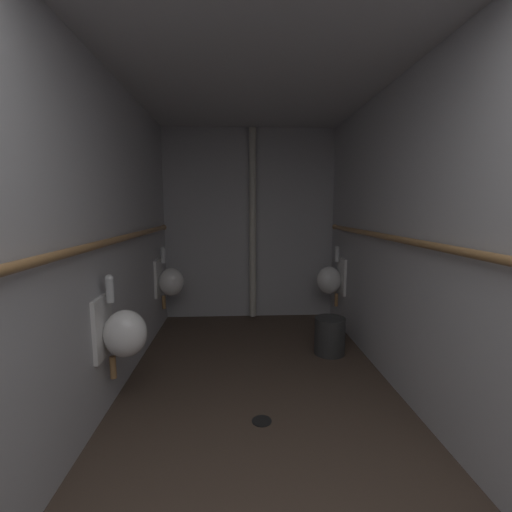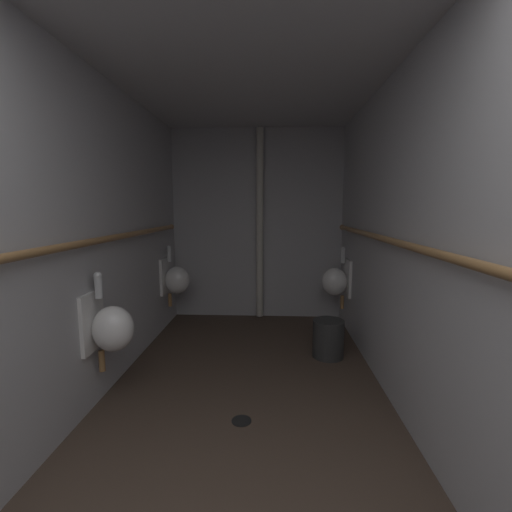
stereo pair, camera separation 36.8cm
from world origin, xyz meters
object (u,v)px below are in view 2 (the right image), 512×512
object	(u,v)px
urinal_right_mid	(336,281)
waste_bin	(328,339)
urinal_left_mid	(110,327)
urinal_left_far	(175,279)
standpipe_back_wall	(260,225)
floor_drain	(242,420)

from	to	relation	value
urinal_right_mid	waste_bin	distance (m)	0.91
urinal_right_mid	urinal_left_mid	bearing A→B (deg)	-138.48
urinal_left_mid	urinal_right_mid	bearing A→B (deg)	41.52
urinal_left_mid	urinal_left_far	size ratio (longest dim) A/B	1.00
urinal_right_mid	standpipe_back_wall	xyz separation A→B (m)	(-0.94, 0.44, 0.64)
urinal_left_far	standpipe_back_wall	distance (m)	1.28
urinal_left_mid	floor_drain	distance (m)	1.16
urinal_left_mid	floor_drain	size ratio (longest dim) A/B	5.39
urinal_right_mid	floor_drain	world-z (taller)	urinal_right_mid
waste_bin	standpipe_back_wall	bearing A→B (deg)	121.01
waste_bin	urinal_left_far	bearing A→B (deg)	156.09
urinal_right_mid	floor_drain	distance (m)	2.21
urinal_right_mid	waste_bin	bearing A→B (deg)	-104.86
urinal_left_mid	waste_bin	distance (m)	2.04
urinal_right_mid	standpipe_back_wall	world-z (taller)	standpipe_back_wall
urinal_left_mid	urinal_left_far	world-z (taller)	same
urinal_right_mid	urinal_left_far	bearing A→B (deg)	-179.95
standpipe_back_wall	floor_drain	bearing A→B (deg)	-90.96
urinal_left_far	standpipe_back_wall	bearing A→B (deg)	23.43
standpipe_back_wall	urinal_left_far	bearing A→B (deg)	-156.57
standpipe_back_wall	urinal_left_mid	bearing A→B (deg)	-115.12
urinal_left_far	urinal_left_mid	bearing A→B (deg)	-90.00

